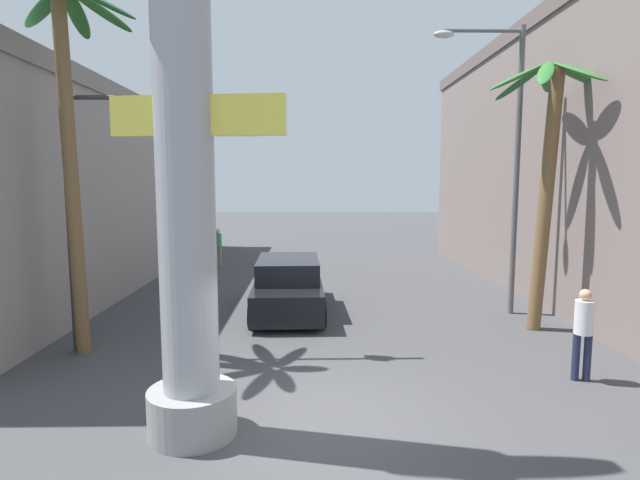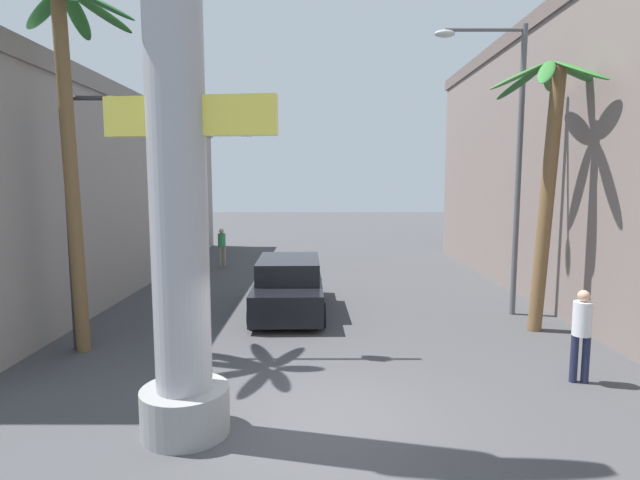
% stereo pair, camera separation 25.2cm
% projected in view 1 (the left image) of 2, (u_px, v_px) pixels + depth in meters
% --- Properties ---
extents(ground_plane, '(89.65, 89.65, 0.00)m').
position_uv_depth(ground_plane, '(318.00, 288.00, 17.90)').
color(ground_plane, '#424244').
extents(building_left, '(8.29, 21.44, 6.83)m').
position_uv_depth(building_left, '(40.00, 191.00, 18.68)').
color(building_left, gray).
rests_on(building_left, ground).
extents(neon_sign_pole, '(2.84, 1.32, 9.23)m').
position_uv_depth(neon_sign_pole, '(185.00, 166.00, 7.05)').
color(neon_sign_pole, '#9E9EA3').
rests_on(neon_sign_pole, ground).
extents(street_lamp, '(2.51, 0.28, 7.99)m').
position_uv_depth(street_lamp, '(505.00, 146.00, 13.86)').
color(street_lamp, '#59595E').
rests_on(street_lamp, ground).
extents(traffic_light_mast, '(4.70, 0.32, 5.66)m').
position_uv_depth(traffic_light_mast, '(134.00, 172.00, 10.81)').
color(traffic_light_mast, '#333333').
rests_on(traffic_light_mast, ground).
extents(car_lead, '(2.13, 4.92, 1.56)m').
position_uv_depth(car_lead, '(288.00, 286.00, 14.60)').
color(car_lead, black).
rests_on(car_lead, ground).
extents(palm_tree_near_right, '(3.04, 2.86, 6.75)m').
position_uv_depth(palm_tree_near_right, '(546.00, 159.00, 12.42)').
color(palm_tree_near_right, brown).
rests_on(palm_tree_near_right, ground).
extents(palm_tree_near_left, '(2.96, 3.10, 7.80)m').
position_uv_depth(palm_tree_near_left, '(69.00, 108.00, 10.39)').
color(palm_tree_near_left, brown).
rests_on(palm_tree_near_left, ground).
extents(pedestrian_by_sign, '(0.41, 0.41, 1.78)m').
position_uv_depth(pedestrian_by_sign, '(583.00, 327.00, 9.41)').
color(pedestrian_by_sign, '#1E233F').
rests_on(pedestrian_by_sign, ground).
extents(pedestrian_far_left, '(0.39, 0.39, 1.71)m').
position_uv_depth(pedestrian_far_left, '(218.00, 245.00, 22.14)').
color(pedestrian_far_left, gray).
rests_on(pedestrian_far_left, ground).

